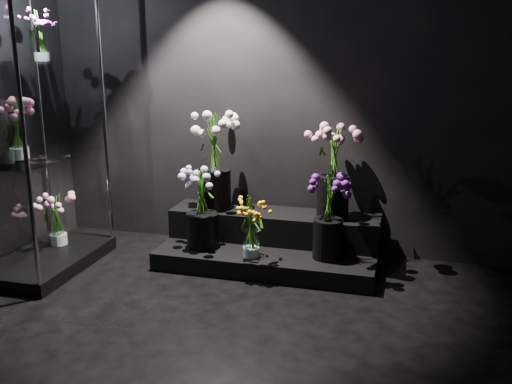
% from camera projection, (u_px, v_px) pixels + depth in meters
% --- Properties ---
extents(floor, '(4.00, 4.00, 0.00)m').
position_uv_depth(floor, '(198.00, 371.00, 3.08)').
color(floor, black).
rests_on(floor, ground).
extents(wall_back, '(4.00, 0.00, 4.00)m').
position_uv_depth(wall_back, '(282.00, 82.00, 4.58)').
color(wall_back, black).
rests_on(wall_back, floor).
extents(display_riser, '(1.70, 0.76, 0.38)m').
position_uv_depth(display_riser, '(271.00, 242.00, 4.59)').
color(display_riser, black).
rests_on(display_riser, floor).
extents(display_case, '(0.63, 1.05, 2.30)m').
position_uv_depth(display_case, '(33.00, 121.00, 4.19)').
color(display_case, black).
rests_on(display_case, floor).
extents(bouquet_orange_bells, '(0.34, 0.34, 0.48)m').
position_uv_depth(bouquet_orange_bells, '(251.00, 225.00, 4.25)').
color(bouquet_orange_bells, white).
rests_on(bouquet_orange_bells, display_riser).
extents(bouquet_lilac, '(0.39, 0.39, 0.62)m').
position_uv_depth(bouquet_lilac, '(202.00, 205.00, 4.43)').
color(bouquet_lilac, black).
rests_on(bouquet_lilac, display_riser).
extents(bouquet_purple, '(0.34, 0.34, 0.63)m').
position_uv_depth(bouquet_purple, '(329.00, 212.00, 4.20)').
color(bouquet_purple, black).
rests_on(bouquet_purple, display_riser).
extents(bouquet_cream_roses, '(0.50, 0.50, 0.78)m').
position_uv_depth(bouquet_cream_roses, '(214.00, 156.00, 4.61)').
color(bouquet_cream_roses, black).
rests_on(bouquet_cream_roses, display_riser).
extents(bouquet_pink_roses, '(0.51, 0.51, 0.73)m').
position_uv_depth(bouquet_pink_roses, '(334.00, 164.00, 4.38)').
color(bouquet_pink_roses, black).
rests_on(bouquet_pink_roses, display_riser).
extents(bouquet_case_pink, '(0.36, 0.36, 0.42)m').
position_uv_depth(bouquet_case_pink, '(17.00, 128.00, 4.07)').
color(bouquet_case_pink, white).
rests_on(bouquet_case_pink, display_case).
extents(bouquet_case_magenta, '(0.23, 0.23, 0.36)m').
position_uv_depth(bouquet_case_magenta, '(40.00, 36.00, 4.18)').
color(bouquet_case_magenta, white).
rests_on(bouquet_case_magenta, display_case).
extents(bouquet_case_base_pink, '(0.35, 0.35, 0.42)m').
position_uv_depth(bouquet_case_base_pink, '(57.00, 218.00, 4.62)').
color(bouquet_case_base_pink, white).
rests_on(bouquet_case_base_pink, display_case).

